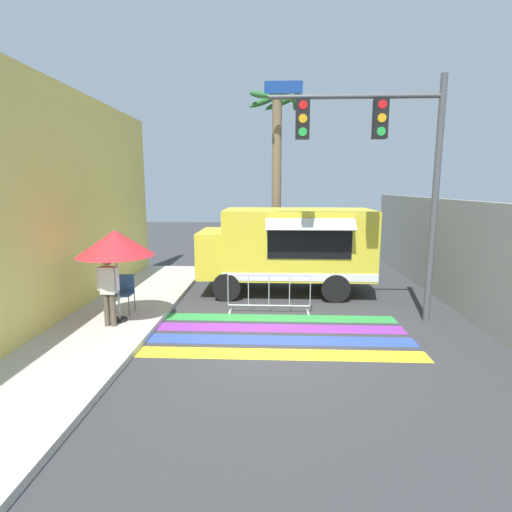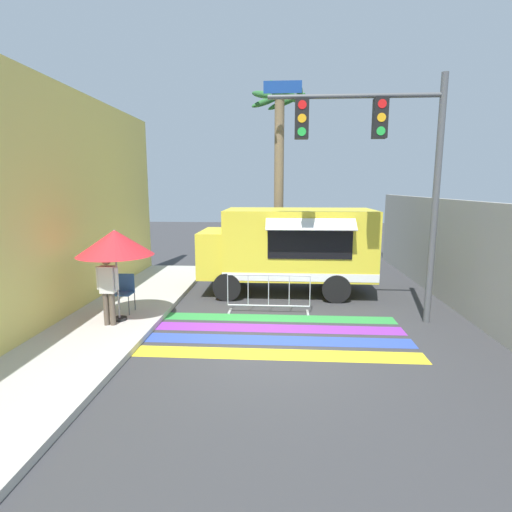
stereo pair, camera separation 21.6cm
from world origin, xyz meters
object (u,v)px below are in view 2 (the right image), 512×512
object	(u,v)px
traffic_signal_pole	(381,150)
barricade_front	(269,294)
folding_chair	(125,289)
patio_umbrella	(115,243)
food_truck	(285,245)
palm_tree	(279,149)
vendor_person	(108,286)

from	to	relation	value
traffic_signal_pole	barricade_front	xyz separation A→B (m)	(-2.65, 0.53, -3.69)
folding_chair	traffic_signal_pole	bearing A→B (deg)	5.08
barricade_front	patio_umbrella	bearing A→B (deg)	-160.90
traffic_signal_pole	patio_umbrella	world-z (taller)	traffic_signal_pole
food_truck	palm_tree	distance (m)	4.31
food_truck	vendor_person	bearing A→B (deg)	-138.09
traffic_signal_pole	patio_umbrella	distance (m)	6.68
food_truck	vendor_person	world-z (taller)	food_truck
patio_umbrella	barricade_front	world-z (taller)	patio_umbrella
food_truck	palm_tree	world-z (taller)	palm_tree
patio_umbrella	folding_chair	xyz separation A→B (m)	(-0.11, 0.69, -1.31)
traffic_signal_pole	food_truck	bearing A→B (deg)	129.42
traffic_signal_pole	barricade_front	size ratio (longest dim) A/B	2.65
folding_chair	barricade_front	bearing A→B (deg)	13.40
traffic_signal_pole	vendor_person	distance (m)	7.17
food_truck	patio_umbrella	world-z (taller)	food_truck
folding_chair	palm_tree	world-z (taller)	palm_tree
folding_chair	patio_umbrella	bearing A→B (deg)	-75.86
patio_umbrella	vendor_person	bearing A→B (deg)	-103.11
vendor_person	barricade_front	bearing A→B (deg)	25.49
barricade_front	palm_tree	distance (m)	6.55
patio_umbrella	traffic_signal_pole	bearing A→B (deg)	6.56
food_truck	folding_chair	bearing A→B (deg)	-147.26
food_truck	traffic_signal_pole	distance (m)	4.37
patio_umbrella	folding_chair	size ratio (longest dim) A/B	2.26
traffic_signal_pole	barricade_front	world-z (taller)	traffic_signal_pole
patio_umbrella	barricade_front	size ratio (longest dim) A/B	0.99
food_truck	vendor_person	size ratio (longest dim) A/B	3.22
traffic_signal_pole	palm_tree	distance (m)	6.06
patio_umbrella	vendor_person	size ratio (longest dim) A/B	1.33
vendor_person	barricade_front	distance (m)	4.08
food_truck	palm_tree	bearing A→B (deg)	94.84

